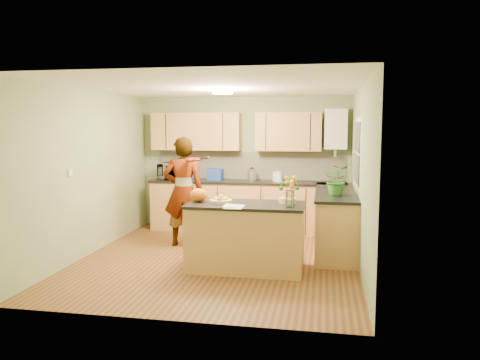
# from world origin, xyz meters

# --- Properties ---
(floor) EXTENTS (4.50, 4.50, 0.00)m
(floor) POSITION_xyz_m (0.00, 0.00, 0.00)
(floor) COLOR #572E19
(floor) RESTS_ON ground
(ceiling) EXTENTS (4.00, 4.50, 0.02)m
(ceiling) POSITION_xyz_m (0.00, 0.00, 2.50)
(ceiling) COLOR white
(ceiling) RESTS_ON wall_back
(wall_back) EXTENTS (4.00, 0.02, 2.50)m
(wall_back) POSITION_xyz_m (0.00, 2.25, 1.25)
(wall_back) COLOR gray
(wall_back) RESTS_ON floor
(wall_front) EXTENTS (4.00, 0.02, 2.50)m
(wall_front) POSITION_xyz_m (0.00, -2.25, 1.25)
(wall_front) COLOR gray
(wall_front) RESTS_ON floor
(wall_left) EXTENTS (0.02, 4.50, 2.50)m
(wall_left) POSITION_xyz_m (-2.00, 0.00, 1.25)
(wall_left) COLOR gray
(wall_left) RESTS_ON floor
(wall_right) EXTENTS (0.02, 4.50, 2.50)m
(wall_right) POSITION_xyz_m (2.00, 0.00, 1.25)
(wall_right) COLOR gray
(wall_right) RESTS_ON floor
(back_counter) EXTENTS (3.64, 0.62, 0.94)m
(back_counter) POSITION_xyz_m (0.10, 1.95, 0.47)
(back_counter) COLOR tan
(back_counter) RESTS_ON floor
(right_counter) EXTENTS (0.62, 2.24, 0.94)m
(right_counter) POSITION_xyz_m (1.70, 0.85, 0.47)
(right_counter) COLOR tan
(right_counter) RESTS_ON floor
(splashback) EXTENTS (3.60, 0.02, 0.52)m
(splashback) POSITION_xyz_m (0.10, 2.23, 1.20)
(splashback) COLOR beige
(splashback) RESTS_ON back_counter
(upper_cabinets) EXTENTS (3.20, 0.34, 0.70)m
(upper_cabinets) POSITION_xyz_m (-0.18, 2.08, 1.85)
(upper_cabinets) COLOR tan
(upper_cabinets) RESTS_ON wall_back
(boiler) EXTENTS (0.40, 0.30, 0.86)m
(boiler) POSITION_xyz_m (1.70, 2.09, 1.90)
(boiler) COLOR white
(boiler) RESTS_ON wall_back
(window_right) EXTENTS (0.01, 1.30, 1.05)m
(window_right) POSITION_xyz_m (1.99, 0.60, 1.55)
(window_right) COLOR white
(window_right) RESTS_ON wall_right
(light_switch) EXTENTS (0.02, 0.09, 0.09)m
(light_switch) POSITION_xyz_m (-1.99, -0.60, 1.30)
(light_switch) COLOR white
(light_switch) RESTS_ON wall_left
(ceiling_lamp) EXTENTS (0.30, 0.30, 0.07)m
(ceiling_lamp) POSITION_xyz_m (0.00, 0.30, 2.46)
(ceiling_lamp) COLOR #FFEABF
(ceiling_lamp) RESTS_ON ceiling
(peninsula_island) EXTENTS (1.59, 0.81, 0.91)m
(peninsula_island) POSITION_xyz_m (0.48, -0.42, 0.46)
(peninsula_island) COLOR tan
(peninsula_island) RESTS_ON floor
(fruit_dish) EXTENTS (0.30, 0.30, 0.11)m
(fruit_dish) POSITION_xyz_m (0.13, -0.42, 0.95)
(fruit_dish) COLOR beige
(fruit_dish) RESTS_ON peninsula_island
(orange_bowl) EXTENTS (0.23, 0.23, 0.14)m
(orange_bowl) POSITION_xyz_m (1.03, -0.27, 0.97)
(orange_bowl) COLOR beige
(orange_bowl) RESTS_ON peninsula_island
(flower_vase) EXTENTS (0.25, 0.25, 0.47)m
(flower_vase) POSITION_xyz_m (1.08, -0.60, 1.22)
(flower_vase) COLOR silver
(flower_vase) RESTS_ON peninsula_island
(orange_bag) EXTENTS (0.25, 0.22, 0.18)m
(orange_bag) POSITION_xyz_m (-0.20, -0.37, 1.00)
(orange_bag) COLOR orange
(orange_bag) RESTS_ON peninsula_island
(papers) EXTENTS (0.23, 0.32, 0.01)m
(papers) POSITION_xyz_m (0.38, -0.72, 0.92)
(papers) COLOR white
(papers) RESTS_ON peninsula_island
(violinist) EXTENTS (0.72, 0.53, 1.79)m
(violinist) POSITION_xyz_m (-0.74, 0.69, 0.89)
(violinist) COLOR #ECBC90
(violinist) RESTS_ON floor
(violin) EXTENTS (0.59, 0.51, 0.15)m
(violin) POSITION_xyz_m (-0.54, 0.47, 1.43)
(violin) COLOR #571805
(violin) RESTS_ON violinist
(microwave) EXTENTS (0.58, 0.41, 0.31)m
(microwave) POSITION_xyz_m (-1.31, 1.95, 1.10)
(microwave) COLOR white
(microwave) RESTS_ON back_counter
(blue_box) EXTENTS (0.28, 0.22, 0.22)m
(blue_box) POSITION_xyz_m (-0.51, 1.95, 1.05)
(blue_box) COLOR #203B94
(blue_box) RESTS_ON back_counter
(kettle) EXTENTS (0.16, 0.16, 0.30)m
(kettle) POSITION_xyz_m (0.18, 1.98, 1.06)
(kettle) COLOR silver
(kettle) RESTS_ON back_counter
(jar_cream) EXTENTS (0.15, 0.15, 0.17)m
(jar_cream) POSITION_xyz_m (0.63, 2.00, 1.03)
(jar_cream) COLOR beige
(jar_cream) RESTS_ON back_counter
(jar_white) EXTENTS (0.15, 0.15, 0.19)m
(jar_white) POSITION_xyz_m (0.70, 1.90, 1.03)
(jar_white) COLOR white
(jar_white) RESTS_ON back_counter
(potted_plant) EXTENTS (0.46, 0.42, 0.45)m
(potted_plant) POSITION_xyz_m (1.70, 0.37, 1.17)
(potted_plant) COLOR #2F7627
(potted_plant) RESTS_ON right_counter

